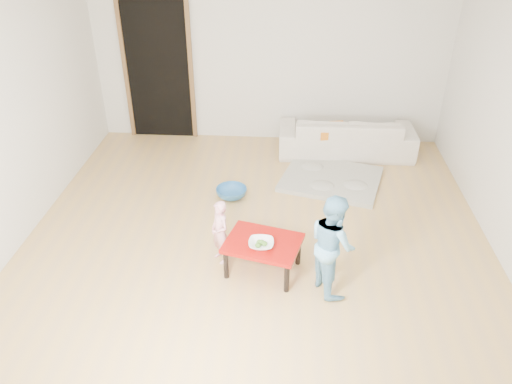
# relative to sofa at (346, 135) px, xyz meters

# --- Properties ---
(floor) EXTENTS (5.00, 5.00, 0.01)m
(floor) POSITION_rel_sofa_xyz_m (-1.12, -2.05, -0.28)
(floor) COLOR tan
(floor) RESTS_ON ground
(back_wall) EXTENTS (5.00, 0.02, 2.60)m
(back_wall) POSITION_rel_sofa_xyz_m (-1.12, 0.45, 1.02)
(back_wall) COLOR beige
(back_wall) RESTS_ON floor
(left_wall) EXTENTS (0.02, 5.00, 2.60)m
(left_wall) POSITION_rel_sofa_xyz_m (-3.62, -2.05, 1.02)
(left_wall) COLOR beige
(left_wall) RESTS_ON floor
(doorway) EXTENTS (1.02, 0.08, 2.11)m
(doorway) POSITION_rel_sofa_xyz_m (-2.72, 0.43, 0.75)
(doorway) COLOR brown
(doorway) RESTS_ON back_wall
(sofa) EXTENTS (1.89, 0.76, 0.55)m
(sofa) POSITION_rel_sofa_xyz_m (0.00, 0.00, 0.00)
(sofa) COLOR beige
(sofa) RESTS_ON floor
(cushion) EXTENTS (0.49, 0.46, 0.11)m
(cushion) POSITION_rel_sofa_xyz_m (-0.22, -0.17, 0.14)
(cushion) COLOR orange
(cushion) RESTS_ON sofa
(red_table) EXTENTS (0.82, 0.69, 0.35)m
(red_table) POSITION_rel_sofa_xyz_m (-1.02, -2.67, -0.10)
(red_table) COLOR #960D08
(red_table) RESTS_ON floor
(bowl) EXTENTS (0.24, 0.24, 0.06)m
(bowl) POSITION_rel_sofa_xyz_m (-1.04, -2.75, 0.11)
(bowl) COLOR white
(bowl) RESTS_ON red_table
(broccoli) EXTENTS (0.12, 0.12, 0.06)m
(broccoli) POSITION_rel_sofa_xyz_m (-1.04, -2.75, 0.11)
(broccoli) COLOR #2D5919
(broccoli) RESTS_ON red_table
(child_pink) EXTENTS (0.28, 0.30, 0.69)m
(child_pink) POSITION_rel_sofa_xyz_m (-1.46, -2.54, 0.07)
(child_pink) COLOR pink
(child_pink) RESTS_ON floor
(child_blue) EXTENTS (0.54, 0.60, 1.01)m
(child_blue) POSITION_rel_sofa_xyz_m (-0.38, -2.86, 0.23)
(child_blue) COLOR #58A0CD
(child_blue) RESTS_ON floor
(basin) EXTENTS (0.38, 0.38, 0.12)m
(basin) POSITION_rel_sofa_xyz_m (-1.49, -1.32, -0.22)
(basin) COLOR #2A67A1
(basin) RESTS_ON floor
(blanket) EXTENTS (1.44, 1.30, 0.06)m
(blanket) POSITION_rel_sofa_xyz_m (-0.24, -0.84, -0.24)
(blanket) COLOR #A7A593
(blanket) RESTS_ON floor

